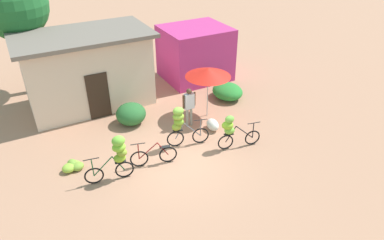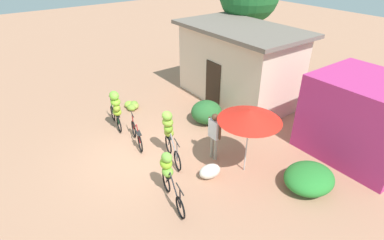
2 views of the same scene
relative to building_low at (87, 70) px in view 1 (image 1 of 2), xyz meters
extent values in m
plane|color=tan|center=(1.50, -5.72, -1.66)|extent=(60.00, 60.00, 0.00)
cube|color=beige|center=(0.00, 0.00, -0.10)|extent=(5.14, 2.81, 3.11)
cube|color=#72665B|center=(0.00, 0.00, 1.54)|extent=(5.64, 3.31, 0.16)
cube|color=#332319|center=(0.00, -1.42, -0.66)|extent=(0.90, 0.06, 2.00)
cube|color=#C1317B|center=(5.55, 0.33, -0.33)|extent=(3.20, 2.80, 2.66)
cylinder|color=brown|center=(-2.19, 2.59, -0.03)|extent=(0.37, 0.37, 3.25)
sphere|color=#22662D|center=(-2.19, 2.59, 2.50)|extent=(3.01, 3.01, 3.01)
ellipsoid|color=#2B672F|center=(0.96, -2.52, -1.21)|extent=(1.23, 1.22, 0.89)
ellipsoid|color=#2B8331|center=(5.72, -2.50, -1.31)|extent=(1.34, 1.56, 0.68)
cylinder|color=beige|center=(4.05, -3.45, -0.61)|extent=(0.04, 0.04, 2.10)
cone|color=red|center=(4.05, -3.45, 0.35)|extent=(1.88, 1.88, 0.35)
torus|color=black|center=(-1.38, -5.49, -1.35)|extent=(0.62, 0.16, 0.62)
torus|color=black|center=(-0.42, -5.66, -1.35)|extent=(0.62, 0.16, 0.62)
cylinder|color=#19592D|center=(-0.59, -5.63, -1.04)|extent=(0.37, 0.10, 0.63)
cylinder|color=#19592D|center=(-1.07, -5.54, -1.04)|extent=(0.66, 0.15, 0.64)
cylinder|color=black|center=(-1.38, -5.49, -0.68)|extent=(0.50, 0.11, 0.03)
cylinder|color=#19592D|center=(-1.38, -5.49, -1.01)|extent=(0.04, 0.04, 0.67)
cube|color=black|center=(-0.51, -5.64, -1.00)|extent=(0.38, 0.20, 0.02)
ellipsoid|color=#8FB92B|center=(-0.52, -5.62, -0.86)|extent=(0.42, 0.34, 0.27)
ellipsoid|color=olive|center=(-0.44, -5.65, -0.65)|extent=(0.42, 0.39, 0.26)
ellipsoid|color=#83C631|center=(-0.51, -5.64, -0.43)|extent=(0.45, 0.37, 0.29)
ellipsoid|color=#75C33A|center=(-0.50, -5.66, -0.17)|extent=(0.44, 0.35, 0.34)
torus|color=black|center=(0.21, -5.36, -1.34)|extent=(0.63, 0.21, 0.64)
torus|color=black|center=(1.19, -5.61, -1.34)|extent=(0.63, 0.21, 0.64)
cylinder|color=maroon|center=(1.02, -5.56, -1.06)|extent=(0.38, 0.13, 0.57)
cylinder|color=maroon|center=(0.53, -5.44, -1.06)|extent=(0.66, 0.20, 0.58)
cylinder|color=black|center=(0.21, -5.36, -0.72)|extent=(0.49, 0.15, 0.03)
cylinder|color=maroon|center=(0.21, -5.36, -1.03)|extent=(0.04, 0.04, 0.62)
cube|color=black|center=(1.09, -5.58, -0.99)|extent=(0.38, 0.23, 0.02)
torus|color=black|center=(2.77, -5.12, -1.33)|extent=(0.64, 0.22, 0.65)
torus|color=black|center=(1.83, -4.87, -1.33)|extent=(0.64, 0.22, 0.65)
cylinder|color=slate|center=(2.00, -4.91, -1.01)|extent=(0.37, 0.13, 0.65)
cylinder|color=slate|center=(2.46, -5.04, -1.01)|extent=(0.64, 0.21, 0.66)
cylinder|color=black|center=(2.77, -5.12, -0.64)|extent=(0.49, 0.16, 0.03)
cylinder|color=slate|center=(2.77, -5.12, -0.98)|extent=(0.04, 0.04, 0.69)
cube|color=black|center=(1.93, -4.90, -0.97)|extent=(0.38, 0.23, 0.02)
ellipsoid|color=#8DA42F|center=(1.90, -4.86, -0.82)|extent=(0.38, 0.31, 0.28)
ellipsoid|color=#75A62A|center=(1.97, -4.92, -0.60)|extent=(0.48, 0.46, 0.28)
ellipsoid|color=#80A630|center=(1.95, -4.93, -0.37)|extent=(0.47, 0.39, 0.27)
ellipsoid|color=#75A937|center=(1.95, -4.94, -0.14)|extent=(0.44, 0.37, 0.30)
torus|color=black|center=(4.43, -6.14, -1.35)|extent=(0.60, 0.18, 0.61)
torus|color=black|center=(3.37, -5.92, -1.35)|extent=(0.60, 0.18, 0.61)
cylinder|color=black|center=(3.56, -5.96, -1.04)|extent=(0.41, 0.12, 0.65)
cylinder|color=black|center=(4.08, -6.07, -1.04)|extent=(0.71, 0.19, 0.65)
cylinder|color=black|center=(4.43, -6.14, -0.71)|extent=(0.50, 0.13, 0.03)
cylinder|color=black|center=(4.43, -6.14, -1.03)|extent=(0.04, 0.04, 0.64)
cube|color=black|center=(3.48, -5.94, -1.02)|extent=(0.38, 0.21, 0.02)
ellipsoid|color=#76B23C|center=(3.50, -5.93, -0.87)|extent=(0.46, 0.41, 0.28)
ellipsoid|color=#8CC22B|center=(3.42, -5.91, -0.63)|extent=(0.51, 0.45, 0.31)
ellipsoid|color=#76B741|center=(3.49, -5.92, -0.40)|extent=(0.36, 0.29, 0.28)
ellipsoid|color=#7CA437|center=(-1.71, -4.52, -1.52)|extent=(0.50, 0.45, 0.27)
ellipsoid|color=#93C13C|center=(-1.99, -4.47, -1.51)|extent=(0.57, 0.53, 0.29)
ellipsoid|color=olive|center=(-1.85, -4.33, -1.49)|extent=(0.38, 0.42, 0.33)
ellipsoid|color=#92A641|center=(-1.80, -4.35, -1.53)|extent=(0.63, 0.61, 0.26)
ellipsoid|color=silver|center=(3.67, -4.54, -1.44)|extent=(0.52, 0.75, 0.44)
cylinder|color=gray|center=(2.89, -3.82, -1.25)|extent=(0.11, 0.11, 0.81)
cylinder|color=gray|center=(3.07, -3.82, -1.25)|extent=(0.11, 0.11, 0.81)
cube|color=silver|center=(2.98, -3.82, -0.52)|extent=(0.40, 0.21, 0.64)
cylinder|color=#4C3321|center=(2.73, -3.83, -0.49)|extent=(0.08, 0.08, 0.58)
cylinder|color=#4C3321|center=(3.23, -3.81, -0.49)|extent=(0.08, 0.08, 0.58)
sphere|color=#4C3321|center=(2.98, -3.82, -0.09)|extent=(0.22, 0.22, 0.22)
camera|label=1|loc=(-2.77, -14.60, 5.98)|focal=32.69mm
camera|label=2|loc=(9.19, -9.25, 4.57)|focal=28.44mm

